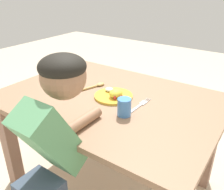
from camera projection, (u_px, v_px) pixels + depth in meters
ground_plane at (109, 182)px, 1.73m from camera, size 8.00×8.00×0.00m
dining_table at (109, 114)px, 1.49m from camera, size 1.28×0.92×0.68m
plate at (114, 95)px, 1.42m from camera, size 0.23×0.23×0.06m
fork at (139, 106)px, 1.33m from camera, size 0.03×0.24×0.01m
spoon at (94, 86)px, 1.56m from camera, size 0.09×0.22×0.02m
drinking_cup at (124, 107)px, 1.23m from camera, size 0.07×0.07×0.09m
person at (53, 161)px, 1.04m from camera, size 0.19×0.48×1.06m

